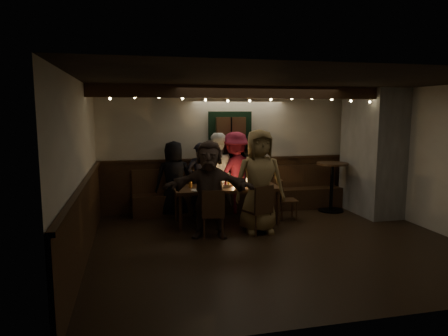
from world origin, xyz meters
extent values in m
cube|color=black|center=(0.00, 0.00, -0.01)|extent=(6.00, 5.00, 0.01)
cube|color=black|center=(0.00, 0.00, 2.60)|extent=(6.00, 5.00, 0.01)
cube|color=beige|center=(0.00, 2.50, 1.30)|extent=(6.00, 0.01, 2.60)
cube|color=beige|center=(-3.00, 0.00, 1.30)|extent=(0.01, 5.00, 2.60)
cube|color=beige|center=(3.00, 0.00, 1.30)|extent=(0.01, 5.00, 2.60)
cube|color=black|center=(0.00, 2.48, 0.55)|extent=(6.00, 0.05, 1.10)
cube|color=black|center=(-2.98, 0.00, 0.55)|extent=(0.05, 5.00, 1.10)
cube|color=slate|center=(2.65, 1.50, 1.30)|extent=(0.70, 1.40, 2.60)
cube|color=black|center=(0.00, 2.23, 0.23)|extent=(4.60, 0.45, 0.45)
cube|color=#422915|center=(0.00, 2.41, 0.70)|extent=(4.60, 0.06, 0.50)
cube|color=black|center=(-0.20, 2.44, 1.65)|extent=(0.95, 0.04, 1.00)
cube|color=#422915|center=(-0.20, 2.38, 1.65)|extent=(0.64, 0.12, 0.76)
cube|color=black|center=(0.00, 1.00, 2.49)|extent=(6.00, 0.16, 0.22)
sphere|color=#FFE599|center=(-2.60, 0.98, 2.36)|extent=(0.04, 0.04, 0.04)
sphere|color=#FFE599|center=(-2.20, 0.98, 2.38)|extent=(0.04, 0.04, 0.04)
sphere|color=#FFE599|center=(-1.80, 0.98, 2.39)|extent=(0.04, 0.04, 0.04)
sphere|color=#FFE599|center=(-1.40, 0.98, 2.37)|extent=(0.04, 0.04, 0.04)
sphere|color=#FFE599|center=(-1.00, 0.98, 2.35)|extent=(0.04, 0.04, 0.04)
sphere|color=#FFE599|center=(-0.60, 0.98, 2.33)|extent=(0.04, 0.04, 0.04)
sphere|color=#FFE599|center=(-0.20, 0.98, 2.34)|extent=(0.04, 0.04, 0.04)
sphere|color=#FFE599|center=(0.20, 0.98, 2.36)|extent=(0.04, 0.04, 0.04)
sphere|color=#FFE599|center=(0.60, 0.98, 2.38)|extent=(0.04, 0.04, 0.04)
sphere|color=#FFE599|center=(1.00, 0.98, 2.39)|extent=(0.04, 0.04, 0.04)
sphere|color=#FFE599|center=(1.40, 0.98, 2.37)|extent=(0.04, 0.04, 0.04)
sphere|color=#FFE599|center=(1.80, 0.98, 2.35)|extent=(0.04, 0.04, 0.04)
sphere|color=#FFE599|center=(2.20, 0.98, 2.33)|extent=(0.04, 0.04, 0.04)
sphere|color=#FFE599|center=(2.60, 0.98, 2.34)|extent=(0.04, 0.04, 0.04)
cube|color=black|center=(-0.53, 1.40, 0.69)|extent=(2.01, 0.86, 0.06)
cylinder|color=black|center=(-1.46, 1.05, 0.33)|extent=(0.07, 0.07, 0.66)
cylinder|color=black|center=(-1.46, 1.75, 0.33)|extent=(0.07, 0.07, 0.66)
cylinder|color=black|center=(0.40, 1.05, 0.33)|extent=(0.07, 0.07, 0.66)
cylinder|color=black|center=(0.40, 1.75, 0.33)|extent=(0.07, 0.07, 0.66)
cylinder|color=#BF7226|center=(-1.22, 1.45, 0.79)|extent=(0.07, 0.07, 0.13)
cylinder|color=#BF7226|center=(-0.94, 1.16, 0.79)|extent=(0.07, 0.07, 0.13)
cylinder|color=silver|center=(-0.67, 1.59, 0.79)|extent=(0.07, 0.07, 0.13)
cylinder|color=#BF7226|center=(-0.34, 1.33, 0.79)|extent=(0.07, 0.07, 0.13)
cylinder|color=silver|center=(-0.05, 1.56, 0.79)|extent=(0.07, 0.07, 0.13)
cylinder|color=#BF7226|center=(0.18, 1.28, 0.79)|extent=(0.07, 0.07, 0.13)
cylinder|color=white|center=(-1.13, 1.11, 0.73)|extent=(0.25, 0.25, 0.01)
cube|color=#B2B2B7|center=(-0.53, 1.35, 0.74)|extent=(0.15, 0.10, 0.05)
cylinder|color=#990C0C|center=(-0.56, 1.35, 0.80)|extent=(0.03, 0.03, 0.15)
cylinder|color=gold|center=(-0.50, 1.35, 0.80)|extent=(0.03, 0.03, 0.15)
cylinder|color=silver|center=(-0.34, 1.45, 0.76)|extent=(0.05, 0.05, 0.08)
sphere|color=#FFB24C|center=(-0.34, 1.45, 0.81)|extent=(0.03, 0.03, 0.03)
cube|color=black|center=(-0.95, 0.60, 0.39)|extent=(0.44, 0.44, 0.04)
cube|color=black|center=(-0.98, 0.43, 0.63)|extent=(0.38, 0.10, 0.44)
cylinder|color=black|center=(-0.77, 0.72, 0.19)|extent=(0.03, 0.03, 0.37)
cylinder|color=black|center=(-0.82, 0.42, 0.19)|extent=(0.03, 0.03, 0.37)
cylinder|color=black|center=(-1.07, 0.78, 0.19)|extent=(0.03, 0.03, 0.37)
cylinder|color=black|center=(-1.13, 0.47, 0.19)|extent=(0.03, 0.03, 0.37)
cube|color=black|center=(-0.15, 0.62, 0.41)|extent=(0.51, 0.51, 0.04)
cube|color=black|center=(-0.08, 0.45, 0.65)|extent=(0.39, 0.18, 0.45)
cylinder|color=black|center=(-0.05, 0.82, 0.19)|extent=(0.03, 0.03, 0.39)
cylinder|color=black|center=(0.06, 0.52, 0.19)|extent=(0.03, 0.03, 0.39)
cylinder|color=black|center=(-0.35, 0.71, 0.19)|extent=(0.03, 0.03, 0.39)
cylinder|color=black|center=(-0.24, 0.41, 0.19)|extent=(0.03, 0.03, 0.39)
cube|color=black|center=(0.73, 1.41, 0.38)|extent=(0.40, 0.40, 0.04)
cube|color=black|center=(0.57, 1.42, 0.61)|extent=(0.07, 0.37, 0.42)
cylinder|color=black|center=(0.87, 1.24, 0.18)|extent=(0.03, 0.03, 0.36)
cylinder|color=black|center=(0.57, 1.27, 0.18)|extent=(0.03, 0.03, 0.36)
cylinder|color=black|center=(0.90, 1.54, 0.18)|extent=(0.03, 0.03, 0.36)
cylinder|color=black|center=(0.60, 1.57, 0.18)|extent=(0.03, 0.03, 0.36)
cylinder|color=black|center=(1.91, 1.81, 0.02)|extent=(0.54, 0.54, 0.03)
cylinder|color=black|center=(1.91, 1.81, 0.52)|extent=(0.07, 0.07, 1.04)
cylinder|color=black|center=(1.91, 1.81, 1.04)|extent=(0.66, 0.66, 0.04)
imported|color=black|center=(-1.45, 2.13, 0.78)|extent=(0.78, 0.52, 1.56)
imported|color=black|center=(-0.94, 2.02, 0.76)|extent=(0.60, 0.44, 1.53)
imported|color=silver|center=(-0.57, 2.15, 0.86)|extent=(0.97, 0.84, 1.71)
imported|color=maroon|center=(-0.15, 2.15, 0.86)|extent=(1.28, 1.04, 1.73)
imported|color=black|center=(0.22, 2.16, 0.84)|extent=(1.06, 0.72, 1.67)
imported|color=#42322A|center=(-1.01, 0.62, 0.84)|extent=(1.62, 0.86, 1.67)
imported|color=olive|center=(-0.10, 0.69, 0.92)|extent=(0.92, 0.61, 1.85)
camera|label=1|loc=(-2.26, -5.94, 2.14)|focal=32.00mm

